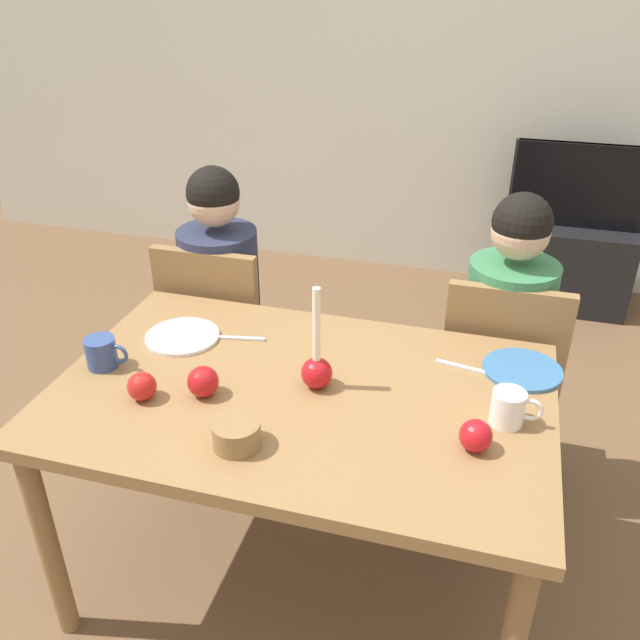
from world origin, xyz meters
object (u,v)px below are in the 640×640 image
object	(u,v)px
candle_centerpiece	(317,367)
apple_near_candle	(142,386)
bowl_walnuts	(237,434)
apple_by_left_plate	(203,382)
tv	(586,186)
chair_left	(221,333)
tv_stand	(570,265)
person_left_child	(223,316)
mug_left	(102,353)
person_right_child	(501,356)
plate_left	(183,337)
chair_right	(499,374)
plate_right	(522,370)
dining_table	(301,414)
mug_right	(509,408)
apple_by_right_mug	(476,436)

from	to	relation	value
candle_centerpiece	apple_near_candle	bearing A→B (deg)	-157.13
bowl_walnuts	apple_by_left_plate	world-z (taller)	apple_by_left_plate
apple_by_left_plate	tv	bearing A→B (deg)	64.27
chair_left	tv_stand	world-z (taller)	chair_left
person_left_child	mug_left	size ratio (longest dim) A/B	8.69
person_right_child	apple_by_left_plate	size ratio (longest dim) A/B	13.27
chair_left	bowl_walnuts	xyz separation A→B (m)	(0.44, -0.88, 0.27)
person_left_child	plate_left	xyz separation A→B (m)	(0.07, -0.47, 0.19)
chair_right	tv	xyz separation A→B (m)	(0.35, 1.69, 0.20)
mug_left	plate_right	bearing A→B (deg)	14.51
dining_table	apple_near_candle	world-z (taller)	apple_near_candle
dining_table	person_left_child	bearing A→B (deg)	129.31
tv	mug_right	bearing A→B (deg)	-98.30
tv	mug_left	bearing A→B (deg)	-122.67
person_left_child	bowl_walnuts	xyz separation A→B (m)	(0.44, -0.91, 0.21)
mug_right	apple_by_left_plate	size ratio (longest dim) A/B	1.51
dining_table	bowl_walnuts	distance (m)	0.31
person_left_child	tv	size ratio (longest dim) A/B	1.48
apple_by_left_plate	apple_by_right_mug	world-z (taller)	apple_by_left_plate
dining_table	mug_right	size ratio (longest dim) A/B	10.53
chair_right	person_left_child	xyz separation A→B (m)	(-1.07, 0.03, 0.06)
dining_table	person_left_child	distance (m)	0.83
apple_by_right_mug	plate_right	bearing A→B (deg)	74.42
chair_left	person_right_child	distance (m)	1.07
apple_near_candle	chair_left	bearing A→B (deg)	98.66
plate_right	mug_left	xyz separation A→B (m)	(-1.20, -0.31, 0.04)
plate_right	bowl_walnuts	distance (m)	0.87
apple_near_candle	mug_left	bearing A→B (deg)	149.34
mug_left	plate_left	bearing A→B (deg)	54.49
person_left_child	candle_centerpiece	distance (m)	0.86
person_right_child	bowl_walnuts	world-z (taller)	person_right_child
dining_table	mug_left	size ratio (longest dim) A/B	10.38
tv	mug_right	world-z (taller)	tv
chair_right	bowl_walnuts	xyz separation A→B (m)	(-0.63, -0.88, 0.27)
tv	plate_right	world-z (taller)	tv
bowl_walnuts	apple_by_left_plate	xyz separation A→B (m)	(-0.17, 0.18, 0.01)
person_left_child	tv_stand	size ratio (longest dim) A/B	1.83
apple_near_candle	apple_by_right_mug	bearing A→B (deg)	2.13
tv_stand	mug_left	world-z (taller)	mug_left
dining_table	chair_right	bearing A→B (deg)	47.95
apple_by_right_mug	mug_left	bearing A→B (deg)	175.75
mug_left	bowl_walnuts	world-z (taller)	mug_left
tv_stand	person_left_child	bearing A→B (deg)	-130.64
plate_right	apple_by_right_mug	bearing A→B (deg)	-105.58
chair_right	apple_by_right_mug	bearing A→B (deg)	-94.44
mug_left	apple_by_left_plate	bearing A→B (deg)	-8.60
person_right_child	plate_left	bearing A→B (deg)	-154.84
chair_right	candle_centerpiece	distance (m)	0.83
bowl_walnuts	mug_left	bearing A→B (deg)	156.16
tv_stand	apple_near_candle	world-z (taller)	apple_near_candle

